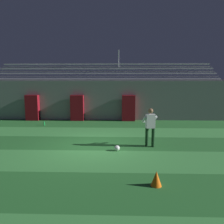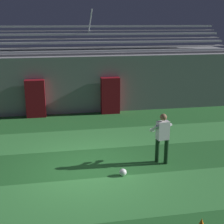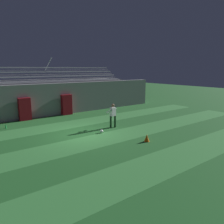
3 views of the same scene
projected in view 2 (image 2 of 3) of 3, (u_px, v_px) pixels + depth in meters
The scene contains 9 objects.
ground_plane at pixel (86, 169), 9.76m from camera, with size 80.00×80.00×0.00m, color #236028.
turf_stripe_mid at pixel (92, 198), 8.15m from camera, with size 28.00×2.15×0.01m, color #38843D.
turf_stripe_far at pixel (79, 139), 12.20m from camera, with size 28.00×2.15×0.01m, color #38843D.
back_wall at pixel (73, 85), 15.51m from camera, with size 24.00×0.60×2.80m, color gray.
padding_pillar_gate_left at pixel (36, 99), 14.82m from camera, with size 0.91×0.44×1.80m, color maroon.
padding_pillar_gate_right at pixel (110, 96), 15.43m from camera, with size 0.91×0.44×1.80m, color maroon.
bleacher_stand at pixel (71, 76), 17.36m from camera, with size 18.00×3.35×5.03m.
goalkeeper at pixel (162, 135), 9.95m from camera, with size 0.64×0.59×1.67m.
soccer_ball at pixel (123, 172), 9.32m from camera, with size 0.22×0.22×0.22m, color white.
Camera 2 is at (-0.73, -8.87, 4.47)m, focal length 50.00 mm.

